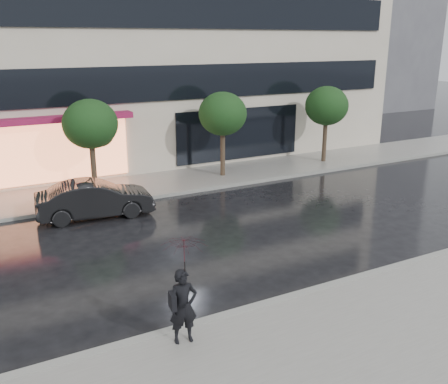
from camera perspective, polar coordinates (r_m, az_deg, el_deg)
ground at (r=14.05m, az=8.46°, el=-9.47°), size 120.00×120.00×0.00m
sidewalk_near at (r=11.93m, az=18.09°, el=-15.03°), size 60.00×4.50×0.12m
sidewalk_far at (r=22.50m, az=-7.21°, el=0.99°), size 60.00×3.50×0.12m
curb_near at (r=13.32m, az=11.07°, el=-10.83°), size 60.00×0.25×0.14m
curb_far at (r=20.94m, az=-5.46°, el=-0.14°), size 60.00×0.25×0.14m
bg_building_right at (r=50.79m, az=14.01°, el=18.57°), size 12.00×12.00×16.00m
tree_mid_west at (r=20.83m, az=-14.88°, el=7.34°), size 2.20×2.20×3.99m
tree_mid_east at (r=22.95m, az=-0.06°, el=8.76°), size 2.20×2.20×3.99m
tree_far_east at (r=26.30m, az=11.70°, el=9.47°), size 2.20×2.20×3.99m
parked_car at (r=18.67m, az=-14.54°, el=-0.80°), size 4.27×1.88×1.36m
pedestrian_with_umbrella at (r=10.29m, az=-4.58°, el=-9.37°), size 1.06×1.08×2.33m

